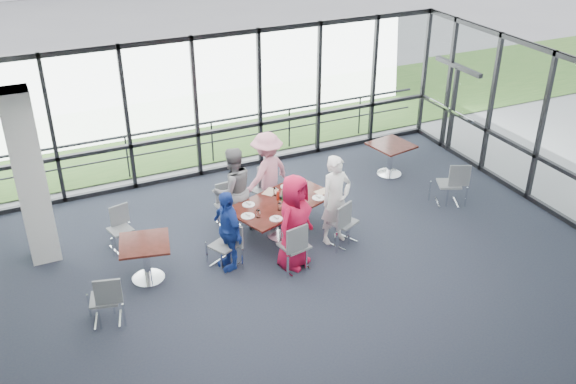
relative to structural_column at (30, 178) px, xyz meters
name	(u,v)px	position (x,y,z in m)	size (l,w,h in m)	color
floor	(294,297)	(3.60, -3.00, -1.61)	(12.00, 10.00, 0.02)	#202332
ceiling	(295,118)	(3.60, -3.00, 1.60)	(12.00, 10.00, 0.04)	white
curtain_wall_back	(196,109)	(3.60, 2.00, 0.00)	(12.00, 0.10, 3.20)	white
exit_door	(453,110)	(9.60, 0.75, -0.55)	(0.12, 1.60, 2.10)	black
structural_column	(30,178)	(0.00, 0.00, 0.00)	(0.50, 0.50, 3.20)	silver
apron	(148,105)	(3.60, 7.00, -1.62)	(80.00, 70.00, 0.02)	slate
grass_strip	(166,128)	(3.60, 5.00, -1.59)	(80.00, 5.00, 0.01)	#2D5620
guard_rail	(191,145)	(3.60, 2.60, -1.10)	(0.06, 0.06, 12.00)	#2D2D33
main_table	(281,207)	(4.21, -1.16, -0.97)	(2.22, 1.69, 0.75)	black
side_table_left	(145,249)	(1.53, -1.49, -0.97)	(0.99, 0.99, 0.75)	black
side_table_right	(391,149)	(7.53, 0.20, -0.97)	(1.00, 1.00, 0.75)	black
diner_near_left	(294,222)	(4.02, -2.12, -0.72)	(0.86, 0.56, 1.76)	#C01038
diner_near_right	(336,200)	(5.06, -1.73, -0.73)	(0.64, 0.47, 1.74)	white
diner_far_left	(233,190)	(3.47, -0.56, -0.74)	(0.84, 0.52, 1.73)	slate
diner_far_right	(267,173)	(4.34, -0.17, -0.73)	(1.12, 0.58, 1.73)	pink
diner_end	(227,230)	(2.94, -1.70, -0.85)	(0.88, 0.48, 1.50)	navy
chair_main_nl	(294,246)	(3.96, -2.24, -1.13)	(0.46, 0.46, 0.94)	slate
chair_main_nr	(343,222)	(5.14, -1.88, -1.14)	(0.45, 0.45, 0.91)	slate
chair_main_fl	(227,206)	(3.42, -0.33, -1.19)	(0.40, 0.40, 0.82)	slate
chair_main_fr	(265,190)	(4.31, -0.14, -1.13)	(0.46, 0.46, 0.95)	slate
chair_main_end	(224,246)	(2.87, -1.66, -1.17)	(0.42, 0.42, 0.85)	slate
chair_spare_la	(104,299)	(0.67, -2.33, -1.16)	(0.43, 0.43, 0.88)	slate
chair_spare_lb	(120,230)	(1.33, -0.31, -1.20)	(0.39, 0.39, 0.80)	slate
chair_spare_r	(449,184)	(7.89, -1.46, -1.14)	(0.45, 0.45, 0.92)	slate
plate_nl	(276,219)	(3.85, -1.72, -0.84)	(0.23, 0.23, 0.01)	white
plate_nr	(318,198)	(4.90, -1.34, -0.84)	(0.24, 0.24, 0.01)	white
plate_fl	(249,205)	(3.60, -1.03, -0.84)	(0.24, 0.24, 0.01)	white
plate_fr	(287,187)	(4.54, -0.67, -0.84)	(0.24, 0.24, 0.01)	white
plate_end	(248,216)	(3.43, -1.41, -0.84)	(0.25, 0.25, 0.01)	white
tumbler_a	(280,207)	(4.05, -1.44, -0.78)	(0.07, 0.07, 0.14)	white
tumbler_b	(296,196)	(4.50, -1.20, -0.78)	(0.07, 0.07, 0.14)	white
tumbler_c	(275,192)	(4.21, -0.89, -0.78)	(0.07, 0.07, 0.15)	white
tumbler_d	(258,214)	(3.59, -1.52, -0.78)	(0.07, 0.07, 0.15)	white
menu_a	(294,212)	(4.26, -1.62, -0.85)	(0.28, 0.20, 0.00)	white
menu_b	(322,192)	(5.09, -1.14, -0.85)	(0.29, 0.20, 0.00)	white
menu_c	(270,192)	(4.17, -0.72, -0.85)	(0.31, 0.22, 0.00)	white
condiment_caddy	(282,197)	(4.27, -1.04, -0.83)	(0.10, 0.07, 0.04)	black
ketchup_bottle	(278,196)	(4.18, -1.07, -0.76)	(0.06, 0.06, 0.18)	#AD1E10
green_bottle	(283,195)	(4.26, -1.13, -0.75)	(0.05, 0.05, 0.20)	#1D6B32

